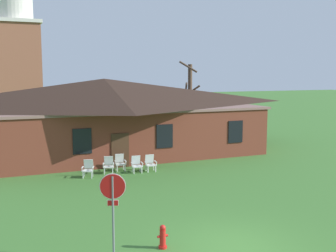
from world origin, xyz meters
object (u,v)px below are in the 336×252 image
lawn_chair_left_end (120,162)px  fire_hydrant (163,237)px  lawn_chair_middle (137,164)px  lawn_chair_by_porch (88,168)px  lawn_chair_right_end (150,163)px  stop_sign (113,199)px  lawn_chair_near_door (109,164)px

lawn_chair_left_end → fire_hydrant: (-1.73, -11.18, -0.12)m
lawn_chair_left_end → lawn_chair_middle: same height
lawn_chair_by_porch → lawn_chair_left_end: bearing=23.4°
lawn_chair_left_end → lawn_chair_right_end: same height
stop_sign → lawn_chair_by_porch: 10.58m
lawn_chair_left_end → lawn_chair_near_door: bearing=-152.3°
stop_sign → lawn_chair_middle: stop_sign is taller
fire_hydrant → lawn_chair_near_door: bearing=85.0°
lawn_chair_by_porch → fire_hydrant: lawn_chair_by_porch is taller
lawn_chair_near_door → lawn_chair_right_end: (2.38, -0.46, 0.00)m
lawn_chair_near_door → fire_hydrant: bearing=-95.0°
stop_sign → lawn_chair_right_end: bearing=64.4°
lawn_chair_by_porch → lawn_chair_right_end: size_ratio=1.00×
lawn_chair_by_porch → lawn_chair_near_door: size_ratio=1.00×
fire_hydrant → lawn_chair_left_end: bearing=81.2°
lawn_chair_left_end → lawn_chair_by_porch: bearing=-156.6°
stop_sign → lawn_chair_left_end: stop_sign is taller
lawn_chair_right_end → fire_hydrant: 10.81m
stop_sign → fire_hydrant: bearing=4.0°
stop_sign → lawn_chair_right_end: 11.63m
stop_sign → fire_hydrant: 2.28m
lawn_chair_by_porch → lawn_chair_near_door: (1.27, 0.48, 0.00)m
stop_sign → lawn_chair_by_porch: size_ratio=2.81×
lawn_chair_near_door → lawn_chair_by_porch: bearing=-159.4°
lawn_chair_left_end → lawn_chair_middle: size_ratio=1.00×
lawn_chair_by_porch → lawn_chair_left_end: same height
lawn_chair_near_door → lawn_chair_middle: bearing=-16.9°
lawn_chair_by_porch → lawn_chair_near_door: bearing=20.6°
lawn_chair_right_end → stop_sign: bearing=-115.6°
lawn_chair_near_door → lawn_chair_right_end: 2.42m
lawn_chair_near_door → fire_hydrant: (-0.93, -10.76, -0.12)m
lawn_chair_by_porch → lawn_chair_middle: bearing=0.3°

